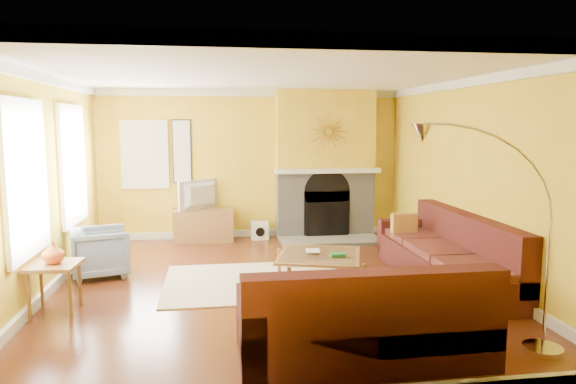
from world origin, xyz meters
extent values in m
cube|color=#602B14|center=(0.00, 0.00, -0.01)|extent=(5.50, 6.00, 0.02)
cube|color=white|center=(0.00, 0.00, 2.71)|extent=(5.50, 6.00, 0.02)
cube|color=gold|center=(0.00, 3.01, 1.35)|extent=(5.50, 0.02, 2.70)
cube|color=gold|center=(0.00, -3.01, 1.35)|extent=(5.50, 0.02, 2.70)
cube|color=gold|center=(-2.76, 0.00, 1.35)|extent=(0.02, 6.00, 2.70)
cube|color=gold|center=(2.76, 0.00, 1.35)|extent=(0.02, 6.00, 2.70)
cube|color=white|center=(-2.72, 1.30, 1.50)|extent=(0.06, 1.22, 1.72)
cube|color=white|center=(-2.72, -0.60, 1.50)|extent=(0.06, 1.22, 1.72)
cube|color=white|center=(-1.90, 2.96, 1.55)|extent=(0.82, 0.06, 1.22)
cube|color=white|center=(-1.25, 2.97, 1.60)|extent=(0.34, 0.04, 1.14)
cube|color=white|center=(1.35, 2.56, 1.25)|extent=(1.92, 0.22, 0.08)
cube|color=gray|center=(1.35, 2.25, 0.03)|extent=(1.80, 0.70, 0.06)
cube|color=beige|center=(-0.16, 0.14, 0.01)|extent=(2.40, 1.80, 0.02)
cube|color=olive|center=(-0.89, 2.69, 0.29)|extent=(1.05, 0.47, 0.57)
imported|color=black|center=(-0.89, 2.69, 0.84)|extent=(0.77, 0.69, 0.53)
cube|color=white|center=(0.12, 2.75, 0.15)|extent=(0.31, 0.31, 0.31)
imported|color=slate|center=(-2.25, 0.72, 0.34)|extent=(0.90, 0.89, 0.67)
imported|color=#D8591E|center=(-2.45, -0.69, 0.69)|extent=(0.23, 0.23, 0.24)
imported|color=white|center=(0.49, 0.03, 0.42)|extent=(0.21, 0.26, 0.02)
camera|label=1|loc=(-0.70, -6.46, 2.08)|focal=32.00mm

